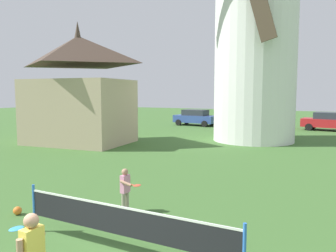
% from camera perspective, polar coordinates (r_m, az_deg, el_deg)
% --- Properties ---
extents(windmill, '(10.03, 6.01, 16.00)m').
position_cam_1_polar(windmill, '(22.95, 15.03, 16.72)').
color(windmill, white).
rests_on(windmill, ground_plane).
extents(tennis_net, '(4.89, 0.06, 1.10)m').
position_cam_1_polar(tennis_net, '(6.70, -8.17, -16.09)').
color(tennis_net, blue).
rests_on(tennis_net, ground_plane).
extents(player_far, '(0.70, 0.53, 1.18)m').
position_cam_1_polar(player_far, '(8.93, -7.36, -10.57)').
color(player_far, '#9E937F').
rests_on(player_far, ground_plane).
extents(stray_ball, '(0.22, 0.22, 0.22)m').
position_cam_1_polar(stray_ball, '(9.69, -24.70, -13.23)').
color(stray_ball, orange).
rests_on(stray_ball, ground_plane).
extents(parked_car_blue, '(4.25, 2.13, 1.56)m').
position_cam_1_polar(parked_car_blue, '(32.30, 4.75, 1.51)').
color(parked_car_blue, '#334C99').
rests_on(parked_car_blue, ground_plane).
extents(parked_car_mustard, '(3.95, 2.06, 1.56)m').
position_cam_1_polar(parked_car_mustard, '(31.37, 15.85, 1.19)').
color(parked_car_mustard, '#999919').
rests_on(parked_car_mustard, ground_plane).
extents(parked_car_red, '(4.66, 2.34, 1.56)m').
position_cam_1_polar(parked_car_red, '(30.85, 26.40, 0.74)').
color(parked_car_red, red).
rests_on(parked_car_red, ground_plane).
extents(chapel, '(6.76, 5.26, 7.60)m').
position_cam_1_polar(chapel, '(21.46, -15.18, 5.82)').
color(chapel, tan).
rests_on(chapel, ground_plane).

